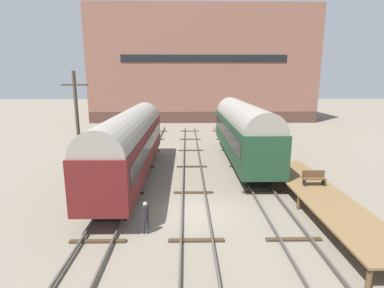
{
  "coord_description": "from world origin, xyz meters",
  "views": [
    {
      "loc": [
        -0.43,
        -15.6,
        7.35
      ],
      "look_at": [
        0.0,
        8.21,
        2.2
      ],
      "focal_mm": 28.0,
      "sensor_mm": 36.0,
      "label": 1
    }
  ],
  "objects_px": {
    "train_car_green": "(242,129)",
    "person_worker": "(145,215)",
    "train_car_maroon": "(130,141)",
    "bench": "(314,177)",
    "utility_pole": "(78,126)"
  },
  "relations": [
    {
      "from": "person_worker",
      "to": "utility_pole",
      "type": "distance_m",
      "value": 10.1
    },
    {
      "from": "train_car_green",
      "to": "bench",
      "type": "relative_size",
      "value": 11.84
    },
    {
      "from": "utility_pole",
      "to": "train_car_green",
      "type": "bearing_deg",
      "value": 22.0
    },
    {
      "from": "train_car_green",
      "to": "person_worker",
      "type": "distance_m",
      "value": 14.76
    },
    {
      "from": "train_car_maroon",
      "to": "person_worker",
      "type": "xyz_separation_m",
      "value": [
        2.11,
        -8.07,
        -1.96
      ]
    },
    {
      "from": "bench",
      "to": "utility_pole",
      "type": "xyz_separation_m",
      "value": [
        -15.53,
        3.65,
        2.69
      ]
    },
    {
      "from": "train_car_maroon",
      "to": "train_car_green",
      "type": "bearing_deg",
      "value": 27.74
    },
    {
      "from": "train_car_maroon",
      "to": "person_worker",
      "type": "height_order",
      "value": "train_car_maroon"
    },
    {
      "from": "utility_pole",
      "to": "person_worker",
      "type": "bearing_deg",
      "value": -53.53
    },
    {
      "from": "train_car_green",
      "to": "bench",
      "type": "distance_m",
      "value": 9.36
    },
    {
      "from": "train_car_maroon",
      "to": "person_worker",
      "type": "distance_m",
      "value": 8.56
    },
    {
      "from": "train_car_green",
      "to": "person_worker",
      "type": "height_order",
      "value": "train_car_green"
    },
    {
      "from": "train_car_maroon",
      "to": "utility_pole",
      "type": "relative_size",
      "value": 2.14
    },
    {
      "from": "utility_pole",
      "to": "train_car_maroon",
      "type": "bearing_deg",
      "value": 5.48
    },
    {
      "from": "bench",
      "to": "person_worker",
      "type": "xyz_separation_m",
      "value": [
        -9.82,
        -4.07,
        -0.45
      ]
    }
  ]
}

